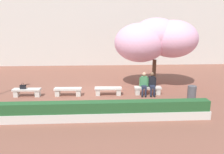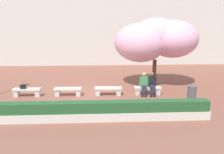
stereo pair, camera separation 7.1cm
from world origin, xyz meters
name	(u,v)px [view 1 (the left image)]	position (x,y,z in m)	size (l,w,h in m)	color
ground_plane	(88,95)	(0.00, 0.00, 0.00)	(100.00, 100.00, 0.00)	brown
building_facade	(93,16)	(0.00, 11.66, 4.81)	(28.00, 4.00, 9.61)	beige
stone_bench_west_end	(27,91)	(-3.36, 0.00, 0.29)	(1.52, 0.47, 0.45)	beige
stone_bench_near_west	(68,91)	(-1.12, 0.00, 0.29)	(1.52, 0.47, 0.45)	beige
stone_bench_center	(108,90)	(1.12, 0.00, 0.29)	(1.52, 0.47, 0.45)	beige
stone_bench_near_east	(148,89)	(3.36, 0.00, 0.29)	(1.52, 0.47, 0.45)	beige
person_seated_left	(144,83)	(3.13, -0.05, 0.70)	(0.51, 0.72, 1.29)	black
person_seated_right	(152,83)	(3.58, -0.05, 0.70)	(0.51, 0.69, 1.29)	black
handbag	(23,87)	(-3.54, -0.03, 0.58)	(0.30, 0.15, 0.34)	black
cherry_tree_main	(156,39)	(4.16, 1.79, 2.99)	(5.12, 3.30, 4.31)	#513828
planter_hedge_foreground	(84,112)	(0.00, -3.33, 0.39)	(10.47, 0.50, 0.80)	beige
trash_bin	(192,93)	(5.43, -1.14, 0.39)	(0.44, 0.44, 0.78)	#4C4C51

